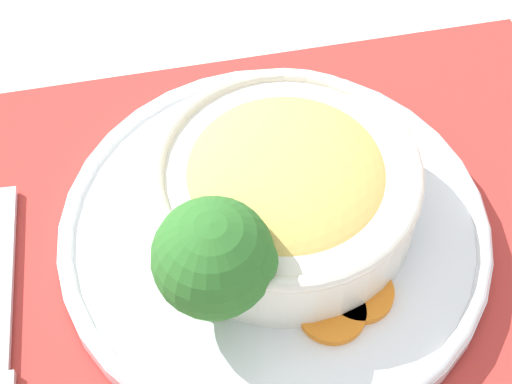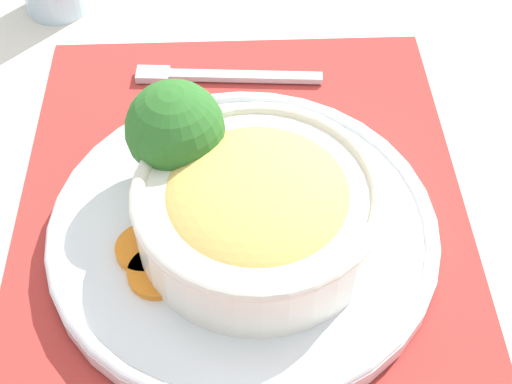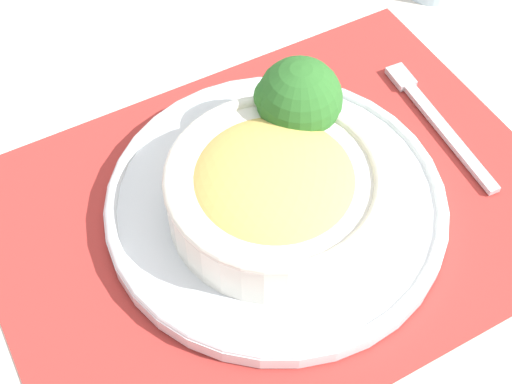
{
  "view_description": "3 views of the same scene",
  "coord_description": "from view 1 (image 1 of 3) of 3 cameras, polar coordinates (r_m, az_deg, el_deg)",
  "views": [
    {
      "loc": [
        0.08,
        0.33,
        0.53
      ],
      "look_at": [
        0.01,
        -0.01,
        0.05
      ],
      "focal_mm": 60.0,
      "sensor_mm": 36.0,
      "label": 1
    },
    {
      "loc": [
        -0.34,
        0.0,
        0.47
      ],
      "look_at": [
        0.02,
        -0.01,
        0.04
      ],
      "focal_mm": 50.0,
      "sensor_mm": 36.0,
      "label": 2
    },
    {
      "loc": [
        -0.19,
        -0.32,
        0.54
      ],
      "look_at": [
        -0.02,
        0.0,
        0.04
      ],
      "focal_mm": 50.0,
      "sensor_mm": 36.0,
      "label": 3
    }
  ],
  "objects": [
    {
      "name": "ground_plane",
      "position": [
        0.63,
        1.22,
        -3.41
      ],
      "size": [
        4.0,
        4.0,
        0.0
      ],
      "primitive_type": "plane",
      "color": "beige"
    },
    {
      "name": "placemat",
      "position": [
        0.63,
        1.22,
        -3.31
      ],
      "size": [
        0.52,
        0.38,
        0.0
      ],
      "color": "#B2332D",
      "rests_on": "ground_plane"
    },
    {
      "name": "plate",
      "position": [
        0.62,
        1.24,
        -2.65
      ],
      "size": [
        0.31,
        0.31,
        0.02
      ],
      "color": "silver",
      "rests_on": "placemat"
    },
    {
      "name": "bowl",
      "position": [
        0.59,
        1.96,
        0.37
      ],
      "size": [
        0.19,
        0.19,
        0.07
      ],
      "color": "silver",
      "rests_on": "plate"
    },
    {
      "name": "broccoli_floret",
      "position": [
        0.53,
        -2.81,
        -4.51
      ],
      "size": [
        0.08,
        0.08,
        0.1
      ],
      "color": "#84AD5B",
      "rests_on": "plate"
    },
    {
      "name": "carrot_slice_near",
      "position": [
        0.58,
        5.09,
        -8.01
      ],
      "size": [
        0.05,
        0.05,
        0.01
      ],
      "color": "orange",
      "rests_on": "plate"
    },
    {
      "name": "carrot_slice_middle",
      "position": [
        0.58,
        6.96,
        -6.67
      ],
      "size": [
        0.05,
        0.05,
        0.01
      ],
      "color": "orange",
      "rests_on": "plate"
    },
    {
      "name": "fork",
      "position": [
        0.61,
        -16.54,
        -8.12
      ],
      "size": [
        0.03,
        0.18,
        0.01
      ],
      "rotation": [
        0.0,
        0.0,
        -0.06
      ],
      "color": "#B7B7BC",
      "rests_on": "placemat"
    }
  ]
}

